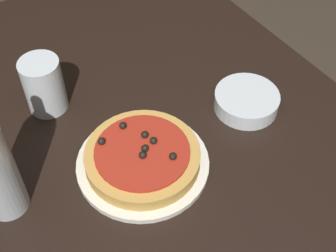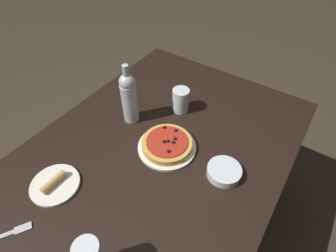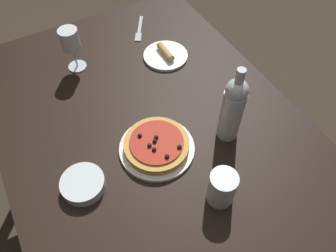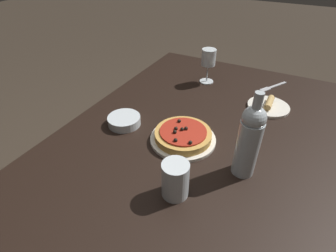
% 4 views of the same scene
% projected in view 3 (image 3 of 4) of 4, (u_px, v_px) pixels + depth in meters
% --- Properties ---
extents(ground_plane, '(14.00, 14.00, 0.00)m').
position_uv_depth(ground_plane, '(159.00, 216.00, 1.70)').
color(ground_plane, '#382D23').
extents(dining_table, '(1.44, 0.98, 0.75)m').
position_uv_depth(dining_table, '(155.00, 144.00, 1.17)').
color(dining_table, black).
rests_on(dining_table, ground_plane).
extents(dinner_plate, '(0.24, 0.24, 0.01)m').
position_uv_depth(dinner_plate, '(157.00, 148.00, 1.06)').
color(dinner_plate, white).
rests_on(dinner_plate, dining_table).
extents(pizza, '(0.21, 0.21, 0.04)m').
position_uv_depth(pizza, '(157.00, 145.00, 1.04)').
color(pizza, gold).
rests_on(pizza, dinner_plate).
extents(wine_glass, '(0.07, 0.07, 0.17)m').
position_uv_depth(wine_glass, '(70.00, 41.00, 1.20)').
color(wine_glass, silver).
rests_on(wine_glass, dining_table).
extents(wine_bottle, '(0.07, 0.07, 0.29)m').
position_uv_depth(wine_bottle, '(233.00, 108.00, 1.00)').
color(wine_bottle, '#B2BCC1').
rests_on(wine_bottle, dining_table).
extents(water_cup, '(0.08, 0.08, 0.12)m').
position_uv_depth(water_cup, '(222.00, 188.00, 0.91)').
color(water_cup, silver).
rests_on(water_cup, dining_table).
extents(side_bowl, '(0.13, 0.13, 0.03)m').
position_uv_depth(side_bowl, '(83.00, 184.00, 0.97)').
color(side_bowl, silver).
rests_on(side_bowl, dining_table).
extents(fork, '(0.16, 0.11, 0.00)m').
position_uv_depth(fork, '(139.00, 30.00, 1.44)').
color(fork, '#B7B7BC').
rests_on(fork, dining_table).
extents(side_plate, '(0.18, 0.18, 0.04)m').
position_uv_depth(side_plate, '(166.00, 55.00, 1.33)').
color(side_plate, white).
rests_on(side_plate, dining_table).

